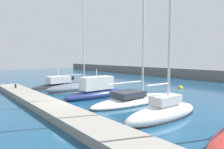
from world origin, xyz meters
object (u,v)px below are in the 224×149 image
(motorboat_navy_third, at_px, (97,91))
(dock_bollard, at_px, (16,86))
(motorboat_charcoal_nearest, at_px, (61,85))
(sailboat_white_fifth, at_px, (163,111))
(sailboat_ivory_fourth, at_px, (135,99))
(mooring_buoy_yellow, at_px, (180,88))
(sailboat_slate_second, at_px, (77,87))

(motorboat_navy_third, relative_size, dock_bollard, 17.32)
(dock_bollard, bearing_deg, motorboat_charcoal_nearest, 96.97)
(motorboat_navy_third, bearing_deg, sailboat_white_fifth, -97.01)
(sailboat_ivory_fourth, distance_m, mooring_buoy_yellow, 11.29)
(dock_bollard, bearing_deg, sailboat_ivory_fourth, 29.55)
(dock_bollard, bearing_deg, sailboat_white_fifth, 16.61)
(motorboat_charcoal_nearest, distance_m, dock_bollard, 6.00)
(sailboat_ivory_fourth, height_order, sailboat_white_fifth, sailboat_ivory_fourth)
(sailboat_white_fifth, bearing_deg, sailboat_slate_second, 84.09)
(sailboat_slate_second, xyz_separation_m, motorboat_navy_third, (5.01, -0.39, 0.24))
(sailboat_ivory_fourth, distance_m, dock_bollard, 14.43)
(sailboat_slate_second, height_order, mooring_buoy_yellow, sailboat_slate_second)
(sailboat_ivory_fourth, bearing_deg, motorboat_navy_third, 104.15)
(motorboat_charcoal_nearest, relative_size, motorboat_navy_third, 1.10)
(motorboat_navy_third, distance_m, dock_bollard, 10.22)
(sailboat_white_fifth, bearing_deg, mooring_buoy_yellow, 28.90)
(sailboat_slate_second, xyz_separation_m, dock_bollard, (-3.33, -6.28, 0.35))
(sailboat_ivory_fourth, relative_size, sailboat_white_fifth, 1.36)
(mooring_buoy_yellow, bearing_deg, motorboat_charcoal_nearest, -131.01)
(dock_bollard, bearing_deg, mooring_buoy_yellow, 61.46)
(mooring_buoy_yellow, relative_size, dock_bollard, 1.60)
(motorboat_charcoal_nearest, height_order, motorboat_navy_third, motorboat_navy_third)
(sailboat_slate_second, xyz_separation_m, sailboat_white_fifth, (14.02, -1.11, 0.09))
(sailboat_slate_second, bearing_deg, mooring_buoy_yellow, -29.93)
(sailboat_ivory_fourth, bearing_deg, sailboat_slate_second, 93.14)
(sailboat_slate_second, distance_m, dock_bollard, 7.12)
(sailboat_slate_second, xyz_separation_m, sailboat_ivory_fourth, (9.22, 0.83, -0.04))
(motorboat_charcoal_nearest, relative_size, sailboat_slate_second, 0.55)
(sailboat_slate_second, relative_size, sailboat_white_fifth, 1.06)
(motorboat_charcoal_nearest, distance_m, mooring_buoy_yellow, 16.08)
(sailboat_slate_second, relative_size, sailboat_ivory_fourth, 0.78)
(sailboat_slate_second, bearing_deg, motorboat_navy_third, -95.49)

